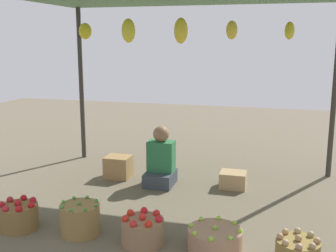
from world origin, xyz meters
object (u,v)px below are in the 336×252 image
Objects in this scene: basket_red_apples at (19,216)px; basket_limes at (215,239)px; basket_potatoes at (298,251)px; basket_red_tomatoes at (143,230)px; wooden_crate_near_vendor at (233,180)px; wooden_crate_stacked_rear at (118,167)px; basket_green_chilies at (80,219)px; vendor_person at (161,162)px.

basket_limes is (1.98, 0.07, -0.03)m from basket_red_apples.
basket_red_apples is 1.04× the size of basket_potatoes.
basket_limes is (0.67, 0.04, -0.02)m from basket_red_tomatoes.
basket_potatoes reaches higher than wooden_crate_near_vendor.
wooden_crate_stacked_rear is (-1.58, -0.00, 0.05)m from wooden_crate_near_vendor.
wooden_crate_near_vendor is at bearing 113.10° from basket_potatoes.
basket_green_chilies is 1.33m from basket_limes.
basket_red_apples is 2.69m from basket_potatoes.
basket_red_tomatoes is (0.65, -0.03, -0.02)m from basket_green_chilies.
vendor_person is 2.35× the size of wooden_crate_near_vendor.
basket_limes is 1.69m from wooden_crate_near_vendor.
basket_red_tomatoes reaches higher than basket_limes.
basket_potatoes is at bearing -36.76° from wooden_crate_stacked_rear.
basket_red_tomatoes is 1.85m from wooden_crate_near_vendor.
vendor_person reaches higher than wooden_crate_near_vendor.
basket_red_tomatoes is 0.68m from basket_limes.
basket_red_apples is 2.63m from wooden_crate_near_vendor.
basket_red_apples is at bearing -177.99° from basket_limes.
basket_red_apples is 1.14× the size of wooden_crate_stacked_rear.
wooden_crate_stacked_rear is (-1.61, 1.69, 0.05)m from basket_limes.
basket_red_tomatoes is at bearing -110.40° from wooden_crate_near_vendor.
basket_red_apples reaches higher than wooden_crate_near_vendor.
basket_green_chilies is 1.17× the size of wooden_crate_near_vendor.
wooden_crate_near_vendor is at bearing 52.75° from basket_green_chilies.
wooden_crate_stacked_rear is at bearing -179.92° from wooden_crate_near_vendor.
wooden_crate_stacked_rear is (0.37, 1.76, 0.02)m from basket_red_apples.
basket_red_apples is 0.78× the size of basket_limes.
vendor_person is at bearing 58.15° from basket_red_apples.
basket_red_apples is 1.80m from wooden_crate_stacked_rear.
basket_potatoes is at bearing 0.56° from basket_red_apples.
basket_red_tomatoes is at bearing -61.64° from wooden_crate_stacked_rear.
basket_red_tomatoes is 1.21× the size of wooden_crate_near_vendor.
vendor_person is 2.02× the size of basket_green_chilies.
basket_green_chilies is at bearing 179.21° from basket_potatoes.
basket_limes is (0.96, -1.57, -0.20)m from vendor_person.
vendor_person is at bearing 77.01° from basket_green_chilies.
wooden_crate_stacked_rear is (-0.65, 0.12, -0.15)m from vendor_person.
wooden_crate_near_vendor is 0.97× the size of wooden_crate_stacked_rear.
basket_red_tomatoes reaches higher than wooden_crate_near_vendor.
wooden_crate_near_vendor is (1.95, 1.76, -0.03)m from basket_red_apples.
basket_green_chilies reaches higher than wooden_crate_near_vendor.
basket_potatoes is at bearing -43.91° from vendor_person.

